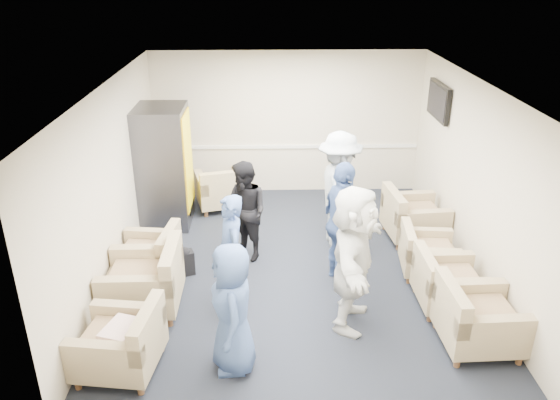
{
  "coord_description": "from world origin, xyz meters",
  "views": [
    {
      "loc": [
        -0.38,
        -6.95,
        4.17
      ],
      "look_at": [
        -0.2,
        0.2,
        1.01
      ],
      "focal_mm": 35.0,
      "sensor_mm": 36.0,
      "label": 1
    }
  ],
  "objects_px": {
    "armchair_right_midnear": "(445,284)",
    "armchair_right_far": "(411,218)",
    "armchair_right_midfar": "(425,254)",
    "vending_machine": "(165,167)",
    "person_mid_left": "(231,254)",
    "armchair_left_far": "(151,258)",
    "person_front_left": "(232,309)",
    "armchair_right_near": "(474,320)",
    "person_back_left": "(245,212)",
    "person_back_right": "(339,190)",
    "person_mid_right": "(342,224)",
    "armchair_corner": "(222,190)",
    "armchair_left_near": "(124,345)",
    "person_front_right": "(353,258)",
    "armchair_left_mid": "(148,283)"
  },
  "relations": [
    {
      "from": "armchair_right_midnear",
      "to": "armchair_right_far",
      "type": "distance_m",
      "value": 1.9
    },
    {
      "from": "armchair_right_midfar",
      "to": "vending_machine",
      "type": "height_order",
      "value": "vending_machine"
    },
    {
      "from": "person_mid_left",
      "to": "armchair_right_far",
      "type": "bearing_deg",
      "value": 107.21
    },
    {
      "from": "armchair_left_far",
      "to": "armchair_right_midfar",
      "type": "height_order",
      "value": "armchair_left_far"
    },
    {
      "from": "vending_machine",
      "to": "person_mid_left",
      "type": "xyz_separation_m",
      "value": [
        1.24,
        -2.59,
        -0.23
      ]
    },
    {
      "from": "vending_machine",
      "to": "person_front_left",
      "type": "xyz_separation_m",
      "value": [
        1.33,
        -3.73,
        -0.25
      ]
    },
    {
      "from": "armchair_right_near",
      "to": "person_mid_left",
      "type": "xyz_separation_m",
      "value": [
        -2.85,
        0.85,
        0.44
      ]
    },
    {
      "from": "armchair_left_far",
      "to": "person_back_left",
      "type": "bearing_deg",
      "value": 120.44
    },
    {
      "from": "person_back_right",
      "to": "armchair_right_far",
      "type": "bearing_deg",
      "value": -91.06
    },
    {
      "from": "vending_machine",
      "to": "person_mid_right",
      "type": "xyz_separation_m",
      "value": [
        2.72,
        -1.97,
        -0.13
      ]
    },
    {
      "from": "person_mid_left",
      "to": "person_back_right",
      "type": "xyz_separation_m",
      "value": [
        1.57,
        1.74,
        0.13
      ]
    },
    {
      "from": "person_front_left",
      "to": "armchair_right_midnear",
      "type": "bearing_deg",
      "value": 105.22
    },
    {
      "from": "person_back_left",
      "to": "person_mid_right",
      "type": "relative_size",
      "value": 0.86
    },
    {
      "from": "armchair_left_far",
      "to": "person_mid_right",
      "type": "relative_size",
      "value": 0.52
    },
    {
      "from": "armchair_corner",
      "to": "person_back_left",
      "type": "bearing_deg",
      "value": 90.3
    },
    {
      "from": "armchair_left_near",
      "to": "armchair_right_far",
      "type": "relative_size",
      "value": 0.98
    },
    {
      "from": "armchair_left_near",
      "to": "armchair_right_near",
      "type": "relative_size",
      "value": 1.05
    },
    {
      "from": "armchair_right_midfar",
      "to": "person_front_left",
      "type": "height_order",
      "value": "person_front_left"
    },
    {
      "from": "person_mid_right",
      "to": "person_mid_left",
      "type": "bearing_deg",
      "value": 97.98
    },
    {
      "from": "armchair_left_far",
      "to": "armchair_right_near",
      "type": "distance_m",
      "value": 4.33
    },
    {
      "from": "armchair_corner",
      "to": "armchair_right_far",
      "type": "bearing_deg",
      "value": 143.09
    },
    {
      "from": "person_mid_left",
      "to": "person_front_right",
      "type": "height_order",
      "value": "person_front_right"
    },
    {
      "from": "armchair_left_far",
      "to": "person_back_right",
      "type": "distance_m",
      "value": 3.0
    },
    {
      "from": "armchair_corner",
      "to": "person_front_left",
      "type": "distance_m",
      "value": 4.31
    },
    {
      "from": "armchair_left_mid",
      "to": "person_back_right",
      "type": "relative_size",
      "value": 0.52
    },
    {
      "from": "vending_machine",
      "to": "person_mid_left",
      "type": "relative_size",
      "value": 1.28
    },
    {
      "from": "person_mid_right",
      "to": "armchair_right_midnear",
      "type": "bearing_deg",
      "value": -131.58
    },
    {
      "from": "person_back_left",
      "to": "person_front_left",
      "type": "bearing_deg",
      "value": -40.63
    },
    {
      "from": "armchair_left_far",
      "to": "armchair_corner",
      "type": "distance_m",
      "value": 2.54
    },
    {
      "from": "armchair_left_near",
      "to": "person_front_right",
      "type": "bearing_deg",
      "value": 114.97
    },
    {
      "from": "vending_machine",
      "to": "person_front_left",
      "type": "bearing_deg",
      "value": -70.41
    },
    {
      "from": "person_front_left",
      "to": "person_back_right",
      "type": "relative_size",
      "value": 0.83
    },
    {
      "from": "armchair_right_near",
      "to": "armchair_right_far",
      "type": "relative_size",
      "value": 0.94
    },
    {
      "from": "armchair_right_midfar",
      "to": "person_back_right",
      "type": "relative_size",
      "value": 0.45
    },
    {
      "from": "armchair_right_midfar",
      "to": "armchair_corner",
      "type": "relative_size",
      "value": 0.79
    },
    {
      "from": "armchair_left_mid",
      "to": "person_front_left",
      "type": "height_order",
      "value": "person_front_left"
    },
    {
      "from": "person_front_left",
      "to": "armchair_left_mid",
      "type": "bearing_deg",
      "value": -141.66
    },
    {
      "from": "armchair_right_near",
      "to": "person_back_right",
      "type": "xyz_separation_m",
      "value": [
        -1.27,
        2.59,
        0.57
      ]
    },
    {
      "from": "person_mid_left",
      "to": "person_mid_right",
      "type": "relative_size",
      "value": 0.89
    },
    {
      "from": "armchair_right_midnear",
      "to": "person_front_left",
      "type": "height_order",
      "value": "person_front_left"
    },
    {
      "from": "armchair_left_mid",
      "to": "armchair_corner",
      "type": "distance_m",
      "value": 3.21
    },
    {
      "from": "armchair_left_mid",
      "to": "person_front_left",
      "type": "bearing_deg",
      "value": 45.16
    },
    {
      "from": "armchair_left_mid",
      "to": "vending_machine",
      "type": "bearing_deg",
      "value": -176.79
    },
    {
      "from": "armchair_left_mid",
      "to": "armchair_right_near",
      "type": "xyz_separation_m",
      "value": [
        3.93,
        -0.85,
        -0.03
      ]
    },
    {
      "from": "armchair_left_near",
      "to": "person_front_left",
      "type": "bearing_deg",
      "value": 99.16
    },
    {
      "from": "armchair_left_near",
      "to": "armchair_right_far",
      "type": "xyz_separation_m",
      "value": [
        3.89,
        3.04,
        0.02
      ]
    },
    {
      "from": "armchair_right_midfar",
      "to": "armchair_right_far",
      "type": "distance_m",
      "value": 1.08
    },
    {
      "from": "armchair_left_far",
      "to": "armchair_right_midfar",
      "type": "xyz_separation_m",
      "value": [
        3.91,
        0.07,
        -0.03
      ]
    },
    {
      "from": "vending_machine",
      "to": "person_front_left",
      "type": "distance_m",
      "value": 3.96
    },
    {
      "from": "armchair_right_midfar",
      "to": "person_back_right",
      "type": "bearing_deg",
      "value": 56.08
    }
  ]
}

